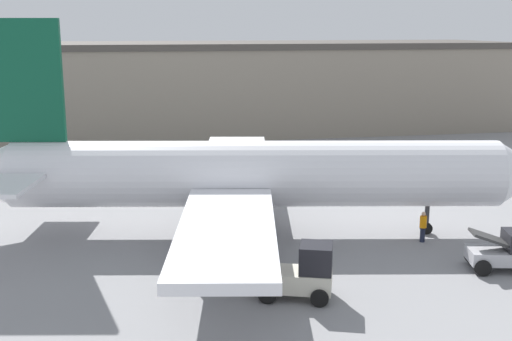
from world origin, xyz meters
name	(u,v)px	position (x,y,z in m)	size (l,w,h in m)	color
ground_plane	(256,234)	(0.00, 0.00, 0.00)	(400.00, 400.00, 0.00)	gray
terminal_building	(174,87)	(-1.89, 39.95, 5.20)	(79.72, 17.19, 10.40)	gray
airplane	(239,175)	(-0.98, 0.19, 3.64)	(36.01, 31.26, 12.69)	white
ground_crew_worker	(423,226)	(9.21, -3.25, 0.96)	(0.40, 0.40, 1.81)	#1E2338
baggage_tug	(302,273)	(0.27, -9.50, 1.19)	(3.71, 2.90, 2.61)	beige
belt_loader_truck	(505,251)	(11.40, -8.15, 1.02)	(3.51, 2.69, 2.08)	#B2B2B7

